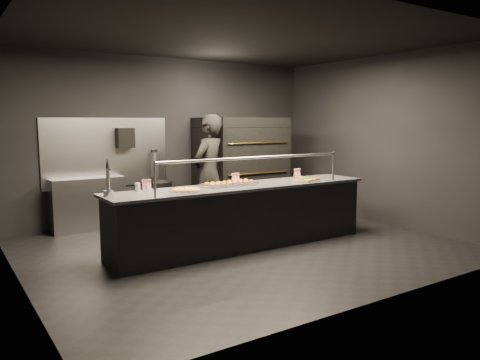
{
  "coord_description": "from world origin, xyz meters",
  "views": [
    {
      "loc": [
        -3.74,
        -5.58,
        1.85
      ],
      "look_at": [
        0.08,
        0.2,
        0.97
      ],
      "focal_mm": 35.0,
      "sensor_mm": 36.0,
      "label": 1
    }
  ],
  "objects_px": {
    "pizza_oven": "(240,167)",
    "worker": "(209,173)",
    "beer_tap": "(108,185)",
    "square_pizza": "(306,180)",
    "fire_extinguisher": "(155,164)",
    "prep_shelf": "(88,204)",
    "towel_dispenser": "(125,138)",
    "round_pizza": "(186,190)",
    "slider_tray_b": "(240,183)",
    "service_counter": "(243,216)",
    "trash_bin": "(160,202)",
    "slider_tray_a": "(218,185)"
  },
  "relations": [
    {
      "from": "pizza_oven",
      "to": "worker",
      "type": "relative_size",
      "value": 0.98
    },
    {
      "from": "beer_tap",
      "to": "square_pizza",
      "type": "bearing_deg",
      "value": -3.98
    },
    {
      "from": "fire_extinguisher",
      "to": "worker",
      "type": "distance_m",
      "value": 1.26
    },
    {
      "from": "prep_shelf",
      "to": "fire_extinguisher",
      "type": "height_order",
      "value": "fire_extinguisher"
    },
    {
      "from": "towel_dispenser",
      "to": "worker",
      "type": "bearing_deg",
      "value": -48.21
    },
    {
      "from": "round_pizza",
      "to": "pizza_oven",
      "type": "bearing_deg",
      "value": 42.22
    },
    {
      "from": "beer_tap",
      "to": "slider_tray_b",
      "type": "height_order",
      "value": "beer_tap"
    },
    {
      "from": "service_counter",
      "to": "trash_bin",
      "type": "distance_m",
      "value": 2.25
    },
    {
      "from": "prep_shelf",
      "to": "worker",
      "type": "height_order",
      "value": "worker"
    },
    {
      "from": "round_pizza",
      "to": "square_pizza",
      "type": "distance_m",
      "value": 2.04
    },
    {
      "from": "square_pizza",
      "to": "service_counter",
      "type": "bearing_deg",
      "value": 173.96
    },
    {
      "from": "prep_shelf",
      "to": "round_pizza",
      "type": "bearing_deg",
      "value": -74.67
    },
    {
      "from": "pizza_oven",
      "to": "slider_tray_a",
      "type": "bearing_deg",
      "value": -130.82
    },
    {
      "from": "worker",
      "to": "slider_tray_b",
      "type": "bearing_deg",
      "value": 56.59
    },
    {
      "from": "towel_dispenser",
      "to": "round_pizza",
      "type": "relative_size",
      "value": 0.82
    },
    {
      "from": "pizza_oven",
      "to": "trash_bin",
      "type": "distance_m",
      "value": 1.68
    },
    {
      "from": "pizza_oven",
      "to": "trash_bin",
      "type": "height_order",
      "value": "pizza_oven"
    },
    {
      "from": "trash_bin",
      "to": "worker",
      "type": "bearing_deg",
      "value": -64.3
    },
    {
      "from": "service_counter",
      "to": "prep_shelf",
      "type": "bearing_deg",
      "value": 124.59
    },
    {
      "from": "pizza_oven",
      "to": "square_pizza",
      "type": "bearing_deg",
      "value": -93.05
    },
    {
      "from": "square_pizza",
      "to": "beer_tap",
      "type": "bearing_deg",
      "value": 176.02
    },
    {
      "from": "fire_extinguisher",
      "to": "slider_tray_a",
      "type": "distance_m",
      "value": 2.34
    },
    {
      "from": "round_pizza",
      "to": "service_counter",
      "type": "bearing_deg",
      "value": 3.07
    },
    {
      "from": "fire_extinguisher",
      "to": "slider_tray_b",
      "type": "height_order",
      "value": "fire_extinguisher"
    },
    {
      "from": "fire_extinguisher",
      "to": "trash_bin",
      "type": "relative_size",
      "value": 0.67
    },
    {
      "from": "pizza_oven",
      "to": "trash_bin",
      "type": "bearing_deg",
      "value": 168.28
    },
    {
      "from": "pizza_oven",
      "to": "towel_dispenser",
      "type": "bearing_deg",
      "value": 166.86
    },
    {
      "from": "towel_dispenser",
      "to": "slider_tray_a",
      "type": "height_order",
      "value": "towel_dispenser"
    },
    {
      "from": "fire_extinguisher",
      "to": "towel_dispenser",
      "type": "bearing_deg",
      "value": -178.96
    },
    {
      "from": "prep_shelf",
      "to": "fire_extinguisher",
      "type": "xyz_separation_m",
      "value": [
        1.25,
        0.08,
        0.61
      ]
    },
    {
      "from": "worker",
      "to": "fire_extinguisher",
      "type": "bearing_deg",
      "value": -95.0
    },
    {
      "from": "square_pizza",
      "to": "prep_shelf",
      "type": "bearing_deg",
      "value": 137.86
    },
    {
      "from": "towel_dispenser",
      "to": "slider_tray_b",
      "type": "distance_m",
      "value": 2.55
    },
    {
      "from": "service_counter",
      "to": "trash_bin",
      "type": "bearing_deg",
      "value": 98.79
    },
    {
      "from": "slider_tray_b",
      "to": "pizza_oven",
      "type": "bearing_deg",
      "value": 56.62
    },
    {
      "from": "trash_bin",
      "to": "fire_extinguisher",
      "type": "bearing_deg",
      "value": 92.07
    },
    {
      "from": "trash_bin",
      "to": "round_pizza",
      "type": "bearing_deg",
      "value": -104.95
    },
    {
      "from": "towel_dispenser",
      "to": "square_pizza",
      "type": "relative_size",
      "value": 0.78
    },
    {
      "from": "round_pizza",
      "to": "square_pizza",
      "type": "bearing_deg",
      "value": -1.82
    },
    {
      "from": "square_pizza",
      "to": "worker",
      "type": "distance_m",
      "value": 1.66
    },
    {
      "from": "beer_tap",
      "to": "slider_tray_a",
      "type": "distance_m",
      "value": 1.57
    },
    {
      "from": "service_counter",
      "to": "round_pizza",
      "type": "distance_m",
      "value": 1.06
    },
    {
      "from": "fire_extinguisher",
      "to": "round_pizza",
      "type": "xyz_separation_m",
      "value": [
        -0.6,
        -2.45,
        -0.12
      ]
    },
    {
      "from": "service_counter",
      "to": "pizza_oven",
      "type": "distance_m",
      "value": 2.3
    },
    {
      "from": "fire_extinguisher",
      "to": "round_pizza",
      "type": "relative_size",
      "value": 1.19
    },
    {
      "from": "service_counter",
      "to": "worker",
      "type": "distance_m",
      "value": 1.35
    },
    {
      "from": "beer_tap",
      "to": "round_pizza",
      "type": "relative_size",
      "value": 1.13
    },
    {
      "from": "prep_shelf",
      "to": "trash_bin",
      "type": "distance_m",
      "value": 1.26
    },
    {
      "from": "towel_dispenser",
      "to": "square_pizza",
      "type": "height_order",
      "value": "towel_dispenser"
    },
    {
      "from": "trash_bin",
      "to": "worker",
      "type": "relative_size",
      "value": 0.39
    }
  ]
}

